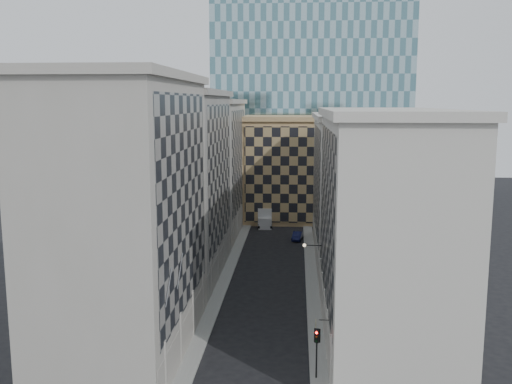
% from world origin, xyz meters
% --- Properties ---
extents(sidewalk_west, '(1.50, 100.00, 0.15)m').
position_xyz_m(sidewalk_west, '(-5.25, 30.00, 0.07)').
color(sidewalk_west, gray).
rests_on(sidewalk_west, ground).
extents(sidewalk_east, '(1.50, 100.00, 0.15)m').
position_xyz_m(sidewalk_east, '(5.25, 30.00, 0.07)').
color(sidewalk_east, gray).
rests_on(sidewalk_east, ground).
extents(bldg_left_a, '(10.80, 22.80, 23.70)m').
position_xyz_m(bldg_left_a, '(-10.88, 11.00, 11.82)').
color(bldg_left_a, '#A29E92').
rests_on(bldg_left_a, ground).
extents(bldg_left_b, '(10.80, 22.80, 22.70)m').
position_xyz_m(bldg_left_b, '(-10.88, 33.00, 11.32)').
color(bldg_left_b, gray).
rests_on(bldg_left_b, ground).
extents(bldg_left_c, '(10.80, 22.80, 21.70)m').
position_xyz_m(bldg_left_c, '(-10.88, 55.00, 10.83)').
color(bldg_left_c, '#A29E92').
rests_on(bldg_left_c, ground).
extents(bldg_right_a, '(10.80, 26.80, 20.70)m').
position_xyz_m(bldg_right_a, '(10.88, 15.00, 10.32)').
color(bldg_right_a, beige).
rests_on(bldg_right_a, ground).
extents(bldg_right_b, '(10.80, 28.80, 19.70)m').
position_xyz_m(bldg_right_b, '(10.89, 42.00, 9.85)').
color(bldg_right_b, beige).
rests_on(bldg_right_b, ground).
extents(tan_block, '(16.80, 14.80, 18.80)m').
position_xyz_m(tan_block, '(2.00, 67.90, 9.44)').
color(tan_block, tan).
rests_on(tan_block, ground).
extents(church_tower, '(7.20, 7.20, 51.50)m').
position_xyz_m(church_tower, '(0.00, 82.00, 26.95)').
color(church_tower, '#2A2521').
rests_on(church_tower, ground).
extents(flagpoles_left, '(0.10, 6.33, 2.33)m').
position_xyz_m(flagpoles_left, '(-5.90, 6.00, 8.00)').
color(flagpoles_left, gray).
rests_on(flagpoles_left, ground).
extents(bracket_lamp, '(1.98, 0.36, 0.36)m').
position_xyz_m(bracket_lamp, '(4.38, 24.00, 6.20)').
color(bracket_lamp, black).
rests_on(bracket_lamp, ground).
extents(traffic_light, '(0.49, 0.46, 3.95)m').
position_xyz_m(traffic_light, '(4.98, 6.38, 2.98)').
color(traffic_light, black).
rests_on(traffic_light, sidewalk_east).
extents(box_truck, '(2.80, 5.97, 3.19)m').
position_xyz_m(box_truck, '(-2.16, 61.28, 1.39)').
color(box_truck, '#BDBDBD').
rests_on(box_truck, ground).
extents(dark_car, '(1.84, 4.11, 1.31)m').
position_xyz_m(dark_car, '(3.50, 51.53, 0.66)').
color(dark_car, '#0F1338').
rests_on(dark_car, ground).
extents(shop_sign, '(1.10, 0.71, 0.79)m').
position_xyz_m(shop_sign, '(5.00, 8.00, 3.84)').
color(shop_sign, black).
rests_on(shop_sign, ground).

